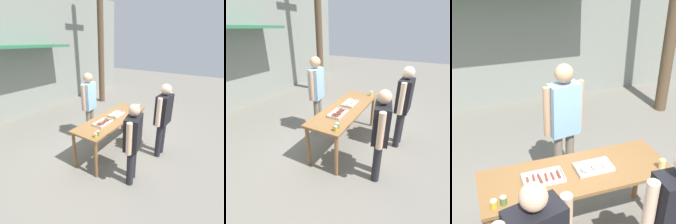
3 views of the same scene
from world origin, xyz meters
The scene contains 11 objects.
ground_plane centered at (0.00, 0.00, 0.00)m, with size 24.00×24.00×0.00m, color slate.
serving_table centered at (0.00, 0.00, 0.76)m, with size 2.10×0.72×0.87m.
food_tray_sausages centered at (-0.37, 0.00, 0.88)m, with size 0.44×0.25×0.04m.
food_tray_buns centered at (0.20, 0.00, 0.89)m, with size 0.41×0.25×0.06m.
condiment_jar_mustard centered at (-0.92, -0.25, 0.91)m, with size 0.07×0.07×0.09m.
condiment_jar_ketchup centered at (-0.82, -0.23, 0.91)m, with size 0.07×0.07×0.09m.
beer_cup centered at (0.91, -0.25, 0.93)m, with size 0.07×0.07×0.12m.
person_server_behind_table centered at (0.14, 0.83, 1.11)m, with size 0.57×0.28×1.83m.
person_customer_holding_hotdog centered at (-0.68, -0.91, 0.94)m, with size 0.63×0.34×1.60m.
person_customer_with_cup centered at (0.47, -1.06, 1.03)m, with size 0.65×0.27×1.73m.
utility_pole centered at (2.93, 2.54, 2.99)m, with size 1.10×0.25×5.84m.
Camera 2 is at (-3.04, -1.41, 2.38)m, focal length 28.00 mm.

